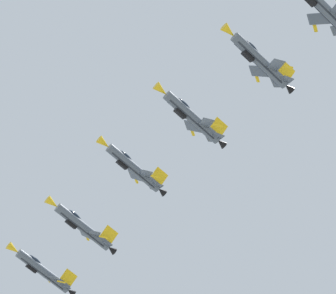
{
  "coord_description": "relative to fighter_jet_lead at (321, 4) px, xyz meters",
  "views": [
    {
      "loc": [
        1.73,
        1.14,
        1.44
      ],
      "look_at": [
        13.1,
        46.44,
        114.64
      ],
      "focal_mm": 75.21,
      "sensor_mm": 36.0,
      "label": 1
    }
  ],
  "objects": [
    {
      "name": "fighter_jet_left_outer",
      "position": [
        -22.18,
        36.7,
        4.71
      ],
      "size": [
        14.65,
        9.38,
        8.19
      ],
      "rotation": [
        0.0,
        -0.94,
        2.07
      ],
      "color": "#4C5666"
    },
    {
      "name": "fighter_jet_lead",
      "position": [
        0.0,
        0.0,
        0.0
      ],
      "size": [
        14.65,
        9.65,
        7.67
      ],
      "rotation": [
        0.0,
        -0.85,
        2.07
      ],
      "color": "#4C5666"
    },
    {
      "name": "fighter_jet_right_outer",
      "position": [
        -28.66,
        48.48,
        0.64
      ],
      "size": [
        14.65,
        9.45,
        8.06
      ],
      "rotation": [
        0.0,
        -0.92,
        2.07
      ],
      "color": "#4C5666"
    },
    {
      "name": "fighter_jet_right_wing",
      "position": [
        -14.96,
        23.26,
        0.38
      ],
      "size": [
        14.65,
        9.35,
        8.22
      ],
      "rotation": [
        0.0,
        -0.94,
        2.07
      ],
      "color": "#4C5666"
    },
    {
      "name": "fighter_jet_trail_slot",
      "position": [
        -34.12,
        61.04,
        3.1
      ],
      "size": [
        14.65,
        9.44,
        8.08
      ],
      "rotation": [
        0.0,
        -0.92,
        2.07
      ],
      "color": "#4C5666"
    },
    {
      "name": "fighter_jet_left_wing",
      "position": [
        -6.77,
        11.05,
        0.43
      ],
      "size": [
        14.65,
        9.38,
        8.19
      ],
      "rotation": [
        0.0,
        -0.94,
        2.07
      ],
      "color": "#4C5666"
    }
  ]
}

